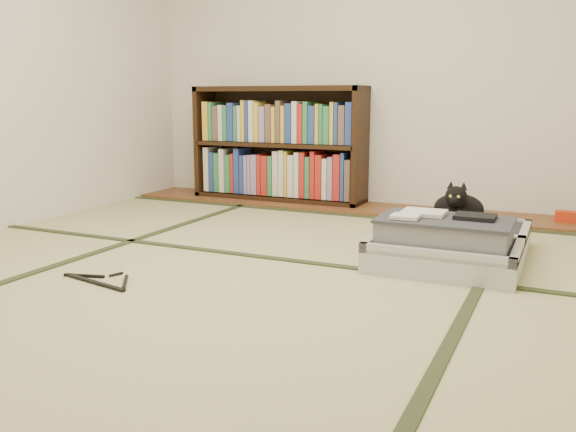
% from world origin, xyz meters
% --- Properties ---
extents(floor, '(4.50, 4.50, 0.00)m').
position_xyz_m(floor, '(0.00, 0.00, 0.00)').
color(floor, tan).
rests_on(floor, ground).
extents(wood_strip, '(4.00, 0.50, 0.02)m').
position_xyz_m(wood_strip, '(0.00, 2.00, 0.01)').
color(wood_strip, brown).
rests_on(wood_strip, ground).
extents(red_item, '(0.15, 0.10, 0.07)m').
position_xyz_m(red_item, '(1.34, 2.03, 0.06)').
color(red_item, red).
rests_on(red_item, wood_strip).
extents(tatami_borders, '(4.00, 4.50, 0.01)m').
position_xyz_m(tatami_borders, '(0.00, 0.49, 0.00)').
color(tatami_borders, '#2D381E').
rests_on(tatami_borders, ground).
extents(bookcase, '(1.43, 0.33, 0.92)m').
position_xyz_m(bookcase, '(-0.83, 2.07, 0.45)').
color(bookcase, black).
rests_on(bookcase, wood_strip).
extents(suitcase, '(0.72, 0.96, 0.28)m').
position_xyz_m(suitcase, '(0.80, 0.76, 0.10)').
color(suitcase, silver).
rests_on(suitcase, floor).
extents(cat, '(0.32, 0.32, 0.26)m').
position_xyz_m(cat, '(0.78, 1.05, 0.23)').
color(cat, black).
rests_on(cat, suitcase).
extents(cable_coil, '(0.10, 0.10, 0.02)m').
position_xyz_m(cable_coil, '(0.96, 1.09, 0.15)').
color(cable_coil, white).
rests_on(cable_coil, suitcase).
extents(hanger, '(0.43, 0.23, 0.01)m').
position_xyz_m(hanger, '(-0.61, -0.31, 0.01)').
color(hanger, black).
rests_on(hanger, floor).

